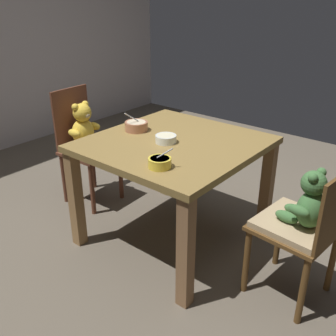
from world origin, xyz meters
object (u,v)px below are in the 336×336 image
Objects in this scene: dining_table at (174,157)px; porridge_bowl_white_center at (166,139)px; porridge_bowl_terracotta_far_center at (136,126)px; porridge_bowl_yellow_near_left at (160,162)px; teddy_chair_far_center at (85,138)px; teddy_chair_near_front at (305,218)px.

porridge_bowl_white_center is at bearing 151.42° from dining_table.
porridge_bowl_yellow_near_left is at bearing -124.93° from porridge_bowl_terracotta_far_center.
porridge_bowl_yellow_near_left is 0.38m from porridge_bowl_white_center.
porridge_bowl_terracotta_far_center is (0.00, -0.57, 0.22)m from teddy_chair_far_center.
porridge_bowl_yellow_near_left is (-0.36, -1.10, 0.22)m from teddy_chair_far_center.
porridge_bowl_terracotta_far_center is at bearing 4.97° from teddy_chair_near_front.
teddy_chair_far_center is at bearing 5.29° from teddy_chair_near_front.
porridge_bowl_terracotta_far_center reaches higher than porridge_bowl_white_center.
dining_table is at bearing -90.17° from porridge_bowl_terracotta_far_center.
porridge_bowl_terracotta_far_center is at bearing 55.07° from porridge_bowl_yellow_near_left.
dining_table is at bearing 27.64° from porridge_bowl_yellow_near_left.
dining_table is 7.77× the size of porridge_bowl_white_center.
porridge_bowl_terracotta_far_center is at bearing 80.66° from porridge_bowl_white_center.
dining_table is 1.26× the size of teddy_chair_near_front.
porridge_bowl_terracotta_far_center is at bearing -2.50° from teddy_chair_far_center.
dining_table is 0.44m from porridge_bowl_yellow_near_left.
porridge_bowl_yellow_near_left reaches higher than teddy_chair_near_front.
teddy_chair_far_center is 1.11× the size of teddy_chair_near_front.
teddy_chair_far_center is 0.61m from porridge_bowl_terracotta_far_center.
teddy_chair_near_front is at bearing -63.67° from porridge_bowl_yellow_near_left.
teddy_chair_far_center is at bearing 71.73° from porridge_bowl_yellow_near_left.
teddy_chair_far_center reaches higher than teddy_chair_near_front.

